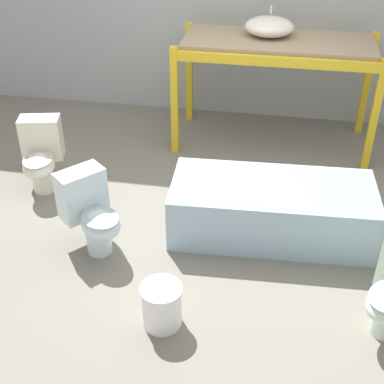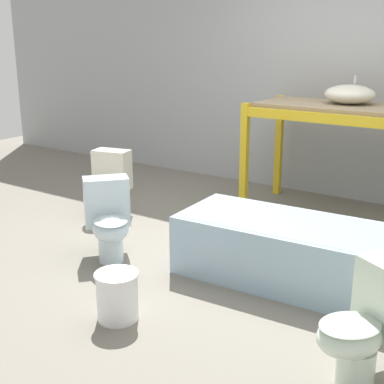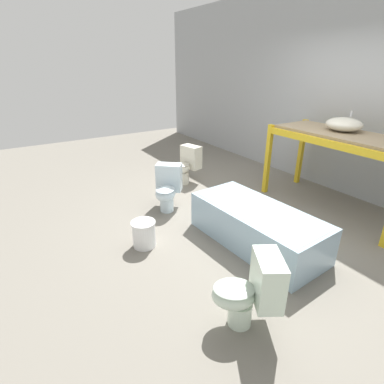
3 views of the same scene
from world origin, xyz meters
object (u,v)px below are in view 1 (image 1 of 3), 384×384
Objects in this scene: toilet_far at (91,211)px; bucket_white at (162,305)px; sink_basin at (269,27)px; bathtub_main at (272,206)px; toilet_extra at (41,154)px.

bucket_white is at bearing -93.51° from toilet_far.
sink_basin is 0.29× the size of bathtub_main.
bucket_white is at bearing -58.37° from toilet_extra.
toilet_extra reaches higher than bathtub_main.
sink_basin reaches higher than toilet_far.
bucket_white is (-0.66, -1.14, -0.09)m from bathtub_main.
toilet_far is 1.02m from bucket_white.
toilet_extra is 2.04× the size of bucket_white.
toilet_far is (-1.18, -2.15, -0.86)m from sink_basin.
sink_basin is at bearing 80.77° from bucket_white.
sink_basin is at bearing 22.40° from toilet_extra.
bathtub_main is 5.22× the size of bucket_white.
toilet_far is 1.08m from toilet_extra.
toilet_far reaches higher than bucket_white.
toilet_far is (-1.37, -0.44, 0.09)m from bathtub_main.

